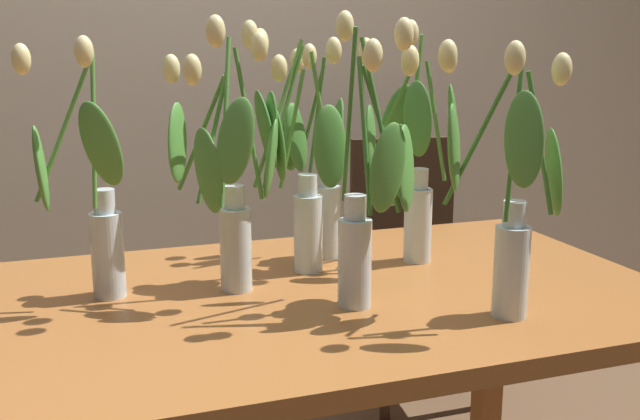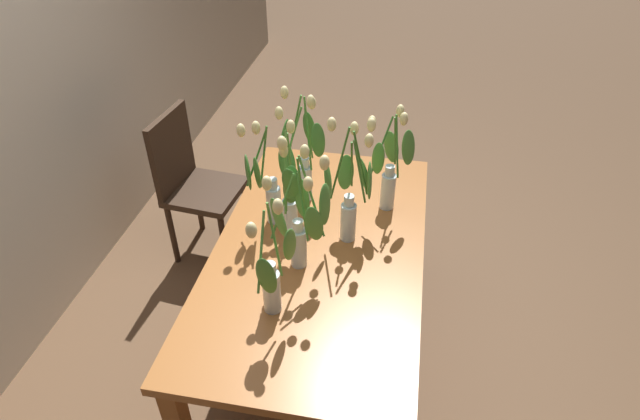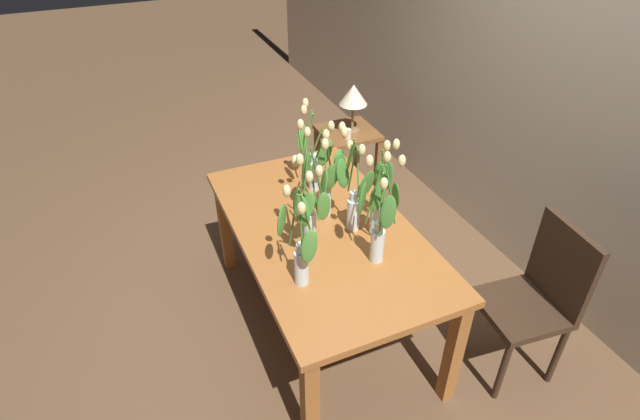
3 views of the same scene
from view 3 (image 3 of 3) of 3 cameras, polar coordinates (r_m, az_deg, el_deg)
ground_plane at (r=3.23m, az=0.31°, el=-12.43°), size 18.00×18.00×0.00m
room_wall_rear at (r=3.29m, az=26.17°, el=13.31°), size 9.00×0.10×2.70m
dining_table at (r=2.79m, az=0.35°, el=-3.42°), size 1.60×0.90×0.74m
tulip_vase_0 at (r=2.48m, az=-1.04°, el=0.09°), size 0.19×0.21×0.58m
tulip_vase_1 at (r=2.72m, az=0.12°, el=3.61°), size 0.26×0.24×0.57m
tulip_vase_2 at (r=2.61m, az=3.45°, el=2.28°), size 0.25×0.17×0.57m
tulip_vase_3 at (r=2.28m, az=-2.25°, el=-4.15°), size 0.26×0.22×0.53m
tulip_vase_4 at (r=2.97m, az=-1.10°, el=5.56°), size 0.21×0.14×0.54m
tulip_vase_5 at (r=2.40m, az=6.73°, el=-1.08°), size 0.25×0.23×0.58m
tulip_vase_6 at (r=2.63m, az=6.71°, el=0.88°), size 0.15×0.16×0.52m
dining_chair at (r=2.88m, az=23.24°, el=-8.75°), size 0.44×0.44×0.93m
side_table at (r=4.21m, az=3.11°, el=7.50°), size 0.44×0.44×0.55m
table_lamp at (r=4.01m, az=3.79°, el=12.70°), size 0.22×0.22×0.40m
pillar_candle at (r=4.02m, az=3.14°, el=8.59°), size 0.06×0.06×0.07m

